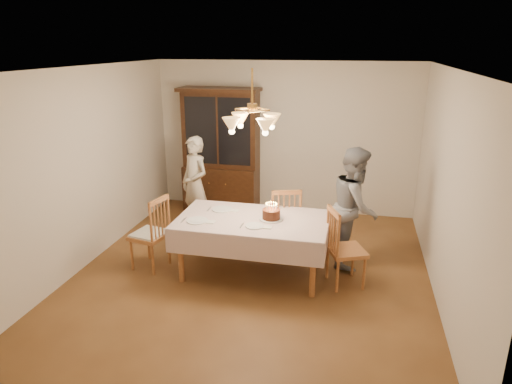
% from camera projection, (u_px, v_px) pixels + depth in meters
% --- Properties ---
extents(ground, '(5.00, 5.00, 0.00)m').
position_uv_depth(ground, '(253.00, 272.00, 5.99)').
color(ground, brown).
rests_on(ground, ground).
extents(room_shell, '(5.00, 5.00, 5.00)m').
position_uv_depth(room_shell, '(252.00, 155.00, 5.50)').
color(room_shell, white).
rests_on(room_shell, ground).
extents(dining_table, '(1.90, 1.10, 0.76)m').
position_uv_depth(dining_table, '(253.00, 224.00, 5.78)').
color(dining_table, '#95552B').
rests_on(dining_table, ground).
extents(china_hutch, '(1.38, 0.54, 2.16)m').
position_uv_depth(china_hutch, '(221.00, 153.00, 7.99)').
color(china_hutch, black).
rests_on(china_hutch, ground).
extents(chair_far_side, '(0.55, 0.54, 1.00)m').
position_uv_depth(chair_far_side, '(284.00, 224.00, 6.42)').
color(chair_far_side, '#95552B').
rests_on(chair_far_side, ground).
extents(chair_left_end, '(0.50, 0.52, 1.00)m').
position_uv_depth(chair_left_end, '(150.00, 235.00, 6.01)').
color(chair_left_end, '#95552B').
rests_on(chair_left_end, ground).
extents(chair_right_end, '(0.56, 0.57, 1.00)m').
position_uv_depth(chair_right_end, '(345.00, 251.00, 5.58)').
color(chair_right_end, '#95552B').
rests_on(chair_right_end, ground).
extents(elderly_woman, '(0.66, 0.61, 1.51)m').
position_uv_depth(elderly_woman, '(195.00, 184.00, 7.18)').
color(elderly_woman, beige).
rests_on(elderly_woman, ground).
extents(adult_in_grey, '(0.65, 0.82, 1.61)m').
position_uv_depth(adult_in_grey, '(355.00, 207.00, 6.05)').
color(adult_in_grey, slate).
rests_on(adult_in_grey, ground).
extents(birthday_cake, '(0.30, 0.30, 0.22)m').
position_uv_depth(birthday_cake, '(271.00, 215.00, 5.71)').
color(birthday_cake, white).
rests_on(birthday_cake, dining_table).
extents(place_setting_near_left, '(0.42, 0.27, 0.02)m').
position_uv_depth(place_setting_near_left, '(198.00, 221.00, 5.67)').
color(place_setting_near_left, white).
rests_on(place_setting_near_left, dining_table).
extents(place_setting_near_right, '(0.38, 0.23, 0.02)m').
position_uv_depth(place_setting_near_right, '(256.00, 226.00, 5.51)').
color(place_setting_near_right, white).
rests_on(place_setting_near_right, dining_table).
extents(place_setting_far_left, '(0.41, 0.27, 0.02)m').
position_uv_depth(place_setting_far_left, '(223.00, 209.00, 6.06)').
color(place_setting_far_left, white).
rests_on(place_setting_far_left, dining_table).
extents(chandelier, '(0.62, 0.62, 0.73)m').
position_uv_depth(chandelier, '(252.00, 123.00, 5.38)').
color(chandelier, '#BF8C3F').
rests_on(chandelier, ground).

